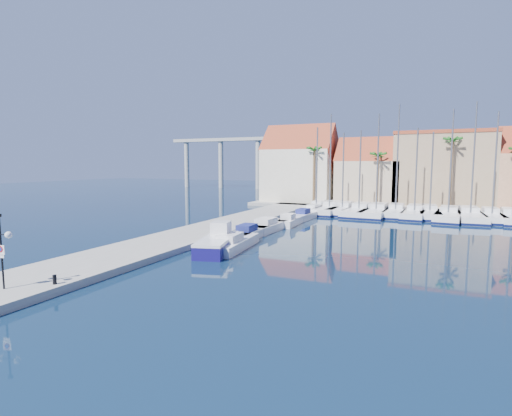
# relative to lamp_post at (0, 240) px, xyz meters

# --- Properties ---
(ground) EXTENTS (260.00, 260.00, 0.00)m
(ground) POSITION_rel_lamp_post_xyz_m (8.33, 7.79, -3.16)
(ground) COLOR black
(ground) RESTS_ON ground
(quay_west) EXTENTS (6.00, 77.00, 0.50)m
(quay_west) POSITION_rel_lamp_post_xyz_m (-0.67, 21.29, -2.91)
(quay_west) COLOR gray
(quay_west) RESTS_ON ground
(shore_north) EXTENTS (54.00, 16.00, 0.50)m
(shore_north) POSITION_rel_lamp_post_xyz_m (18.33, 55.79, -2.91)
(shore_north) COLOR gray
(shore_north) RESTS_ON ground
(lamp_post) EXTENTS (1.35, 0.59, 4.05)m
(lamp_post) POSITION_rel_lamp_post_xyz_m (0.00, 0.00, 0.00)
(lamp_post) COLOR black
(lamp_post) RESTS_ON quay_west
(bollard) EXTENTS (0.21, 0.21, 0.53)m
(bollard) POSITION_rel_lamp_post_xyz_m (1.73, 1.71, -2.40)
(bollard) COLOR black
(bollard) RESTS_ON quay_west
(fishing_boat) EXTENTS (3.85, 6.92, 2.30)m
(fishing_boat) POSITION_rel_lamp_post_xyz_m (4.65, 14.61, -2.40)
(fishing_boat) COLOR #140F58
(fishing_boat) RESTS_ON ground
(motorboat_west_0) EXTENTS (3.02, 7.36, 1.40)m
(motorboat_west_0) POSITION_rel_lamp_post_xyz_m (5.29, 15.92, -2.65)
(motorboat_west_0) COLOR white
(motorboat_west_0) RESTS_ON ground
(motorboat_west_1) EXTENTS (2.06, 6.13, 1.40)m
(motorboat_west_1) POSITION_rel_lamp_post_xyz_m (4.44, 20.98, -2.65)
(motorboat_west_1) COLOR white
(motorboat_west_1) RESTS_ON ground
(motorboat_west_2) EXTENTS (2.58, 7.29, 1.40)m
(motorboat_west_2) POSITION_rel_lamp_post_xyz_m (4.41, 25.85, -2.65)
(motorboat_west_2) COLOR white
(motorboat_west_2) RESTS_ON ground
(motorboat_west_3) EXTENTS (2.09, 5.72, 1.40)m
(motorboat_west_3) POSITION_rel_lamp_post_xyz_m (5.25, 30.09, -2.65)
(motorboat_west_3) COLOR white
(motorboat_west_3) RESTS_ON ground
(motorboat_west_4) EXTENTS (2.16, 5.91, 1.40)m
(motorboat_west_4) POSITION_rel_lamp_post_xyz_m (5.26, 35.78, -2.65)
(motorboat_west_4) COLOR white
(motorboat_west_4) RESTS_ON ground
(motorboat_west_5) EXTENTS (2.42, 5.94, 1.40)m
(motorboat_west_5) POSITION_rel_lamp_post_xyz_m (4.97, 41.50, -2.65)
(motorboat_west_5) COLOR white
(motorboat_west_5) RESTS_ON ground
(motorboat_west_6) EXTENTS (2.41, 6.66, 1.40)m
(motorboat_west_6) POSITION_rel_lamp_post_xyz_m (4.74, 46.50, -2.65)
(motorboat_west_6) COLOR white
(motorboat_west_6) RESTS_ON ground
(sailboat_0) EXTENTS (2.35, 8.58, 12.32)m
(sailboat_0) POSITION_rel_lamp_post_xyz_m (4.62, 44.01, -2.55)
(sailboat_0) COLOR white
(sailboat_0) RESTS_ON ground
(sailboat_1) EXTENTS (3.19, 11.61, 14.08)m
(sailboat_1) POSITION_rel_lamp_post_xyz_m (6.65, 43.89, -2.58)
(sailboat_1) COLOR white
(sailboat_1) RESTS_ON ground
(sailboat_2) EXTENTS (3.24, 9.87, 11.40)m
(sailboat_2) POSITION_rel_lamp_post_xyz_m (8.55, 43.74, -2.59)
(sailboat_2) COLOR white
(sailboat_2) RESTS_ON ground
(sailboat_3) EXTENTS (3.54, 11.46, 11.58)m
(sailboat_3) POSITION_rel_lamp_post_xyz_m (10.98, 43.22, -2.60)
(sailboat_3) COLOR white
(sailboat_3) RESTS_ON ground
(sailboat_4) EXTENTS (3.60, 11.95, 13.72)m
(sailboat_4) POSITION_rel_lamp_post_xyz_m (13.25, 43.42, -2.59)
(sailboat_4) COLOR white
(sailboat_4) RESTS_ON ground
(sailboat_5) EXTENTS (2.76, 9.85, 14.92)m
(sailboat_5) POSITION_rel_lamp_post_xyz_m (15.68, 43.99, -2.54)
(sailboat_5) COLOR white
(sailboat_5) RESTS_ON ground
(sailboat_6) EXTENTS (3.25, 10.47, 11.72)m
(sailboat_6) POSITION_rel_lamp_post_xyz_m (18.12, 43.67, -2.59)
(sailboat_6) COLOR white
(sailboat_6) RESTS_ON ground
(sailboat_7) EXTENTS (3.25, 10.01, 11.18)m
(sailboat_7) POSITION_rel_lamp_post_xyz_m (19.89, 44.29, -2.59)
(sailboat_7) COLOR white
(sailboat_7) RESTS_ON ground
(sailboat_8) EXTENTS (3.86, 11.46, 13.84)m
(sailboat_8) POSITION_rel_lamp_post_xyz_m (22.15, 43.17, -2.58)
(sailboat_8) COLOR white
(sailboat_8) RESTS_ON ground
(sailboat_9) EXTENTS (3.65, 11.61, 14.67)m
(sailboat_9) POSITION_rel_lamp_post_xyz_m (24.59, 43.82, -2.57)
(sailboat_9) COLOR white
(sailboat_9) RESTS_ON ground
(sailboat_10) EXTENTS (2.82, 9.28, 13.37)m
(sailboat_10) POSITION_rel_lamp_post_xyz_m (26.97, 43.85, -2.55)
(sailboat_10) COLOR white
(sailboat_10) RESTS_ON ground
(sailboat_11) EXTENTS (2.97, 10.85, 13.96)m
(sailboat_11) POSITION_rel_lamp_post_xyz_m (29.16, 44.07, -2.57)
(sailboat_11) COLOR white
(sailboat_11) RESTS_ON ground
(building_0) EXTENTS (12.30, 9.00, 13.50)m
(building_0) POSITION_rel_lamp_post_xyz_m (-1.67, 54.79, 3.36)
(building_0) COLOR beige
(building_0) RESTS_ON shore_north
(building_1) EXTENTS (10.30, 8.00, 11.00)m
(building_1) POSITION_rel_lamp_post_xyz_m (10.33, 54.79, 2.14)
(building_1) COLOR tan
(building_1) RESTS_ON shore_north
(building_2) EXTENTS (14.20, 10.20, 11.50)m
(building_2) POSITION_rel_lamp_post_xyz_m (21.33, 55.79, 3.10)
(building_2) COLOR tan
(building_2) RESTS_ON shore_north
(palm_0) EXTENTS (2.60, 2.60, 10.15)m
(palm_0) POSITION_rel_lamp_post_xyz_m (2.33, 49.79, 5.92)
(palm_0) COLOR brown
(palm_0) RESTS_ON shore_north
(palm_1) EXTENTS (2.60, 2.60, 9.15)m
(palm_1) POSITION_rel_lamp_post_xyz_m (12.33, 49.79, 4.98)
(palm_1) COLOR brown
(palm_1) RESTS_ON shore_north
(palm_2) EXTENTS (2.60, 2.60, 11.15)m
(palm_2) POSITION_rel_lamp_post_xyz_m (22.33, 49.79, 6.86)
(palm_2) COLOR brown
(palm_2) RESTS_ON shore_north
(viaduct) EXTENTS (48.00, 2.20, 14.45)m
(viaduct) POSITION_rel_lamp_post_xyz_m (-30.74, 89.79, 7.09)
(viaduct) COLOR #9E9E99
(viaduct) RESTS_ON ground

